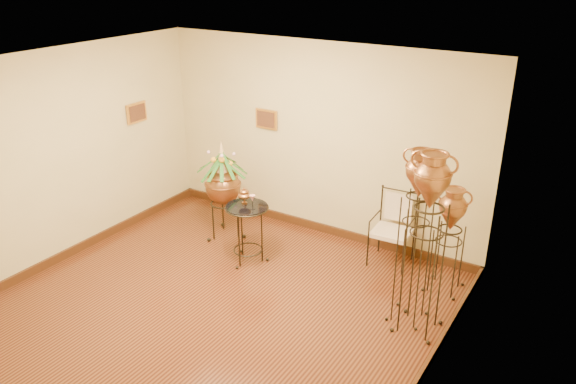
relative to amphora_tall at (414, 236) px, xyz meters
The scene contains 8 objects.
ground 2.50m from the amphora_tall, 151.24° to the right, with size 5.00×5.00×0.00m, color brown.
room_shell 2.37m from the amphora_tall, 151.47° to the right, with size 5.02×5.02×2.81m.
amphora_tall is the anchor object (origin of this frame).
amphora_mid 0.21m from the amphora_tall, 37.42° to the right, with size 0.57×0.57×2.10m.
amphora_short 0.91m from the amphora_tall, 78.63° to the left, with size 0.53×0.53×1.38m.
planter_urn 3.08m from the amphora_tall, behind, with size 1.06×1.06×1.50m.
armchair 1.36m from the amphora_tall, 121.43° to the left, with size 0.59×0.55×0.99m.
side_table 2.39m from the amphora_tall, behind, with size 0.63×0.63×1.03m.
Camera 1 is at (3.66, -4.18, 3.86)m, focal length 35.00 mm.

